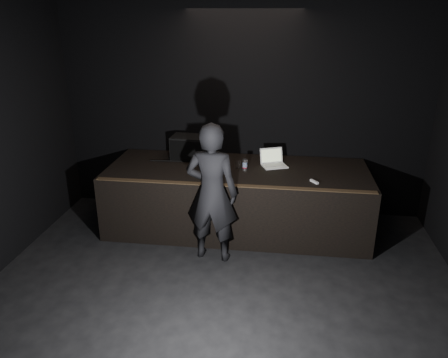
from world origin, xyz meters
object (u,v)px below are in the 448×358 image
laptop (273,161)px  person (212,193)px  stage_riser (237,198)px  stage_monitor (190,147)px  beer_can (245,165)px

laptop → person: size_ratio=0.24×
laptop → stage_riser: bearing=-179.2°
stage_monitor → beer_can: bearing=-22.1°
beer_can → stage_monitor: bearing=154.5°
stage_riser → person: size_ratio=2.05×
person → beer_can: bearing=-106.1°
stage_riser → stage_monitor: size_ratio=6.79×
beer_can → person: bearing=-112.6°
stage_monitor → stage_riser: bearing=-21.5°
person → stage_monitor: bearing=-60.0°
stage_monitor → person: bearing=-63.1°
person → laptop: bearing=-117.2°
laptop → stage_monitor: bearing=151.4°
stage_riser → stage_monitor: 1.14m
laptop → beer_can: (-0.42, -0.30, 0.02)m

